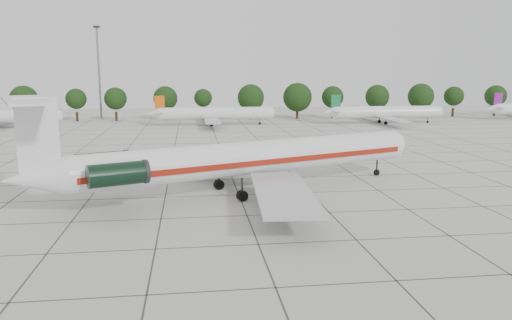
# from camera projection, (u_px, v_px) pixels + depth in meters

# --- Properties ---
(ground) EXTENTS (260.00, 260.00, 0.00)m
(ground) POSITION_uv_depth(u_px,v_px,m) (239.00, 195.00, 54.88)
(ground) COLOR beige
(ground) RESTS_ON ground
(apron_joints) EXTENTS (170.00, 170.00, 0.02)m
(apron_joints) POSITION_uv_depth(u_px,v_px,m) (228.00, 168.00, 69.51)
(apron_joints) COLOR #383838
(apron_joints) RESTS_ON ground
(main_airliner) EXTENTS (46.14, 34.90, 11.18)m
(main_airliner) POSITION_uv_depth(u_px,v_px,m) (236.00, 159.00, 54.51)
(main_airliner) COLOR silver
(main_airliner) RESTS_ON ground
(bg_airliner_c) EXTENTS (28.24, 27.20, 7.40)m
(bg_airliner_c) POSITION_uv_depth(u_px,v_px,m) (214.00, 114.00, 123.29)
(bg_airliner_c) COLOR silver
(bg_airliner_c) RESTS_ON ground
(bg_airliner_d) EXTENTS (28.24, 27.20, 7.40)m
(bg_airliner_d) POSITION_uv_depth(u_px,v_px,m) (386.00, 112.00, 127.13)
(bg_airliner_d) COLOR silver
(bg_airliner_d) RESTS_ON ground
(tree_line) EXTENTS (249.86, 8.44, 10.22)m
(tree_line) POSITION_uv_depth(u_px,v_px,m) (165.00, 98.00, 135.23)
(tree_line) COLOR #332114
(tree_line) RESTS_ON ground
(floodlight_mast) EXTENTS (1.60, 1.60, 25.45)m
(floodlight_mast) POSITION_uv_depth(u_px,v_px,m) (99.00, 67.00, 138.22)
(floodlight_mast) COLOR slate
(floodlight_mast) RESTS_ON ground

